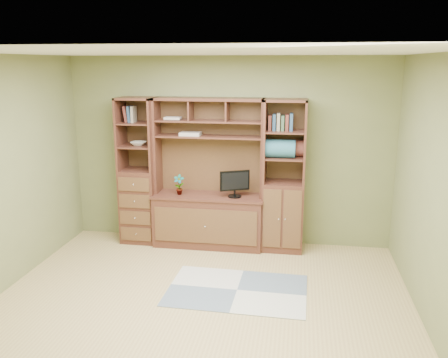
% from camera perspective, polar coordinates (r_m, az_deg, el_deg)
% --- Properties ---
extents(room, '(4.60, 4.10, 2.64)m').
position_cam_1_polar(room, '(4.70, -3.15, -1.05)').
color(room, tan).
rests_on(room, ground).
extents(center_hutch, '(1.54, 0.53, 2.05)m').
position_cam_1_polar(center_hutch, '(6.46, -1.91, 0.58)').
color(center_hutch, '#482419').
rests_on(center_hutch, ground).
extents(left_tower, '(0.50, 0.45, 2.05)m').
position_cam_1_polar(left_tower, '(6.76, -10.20, 0.95)').
color(left_tower, '#482419').
rests_on(left_tower, ground).
extents(right_tower, '(0.55, 0.45, 2.05)m').
position_cam_1_polar(right_tower, '(6.39, 7.22, 0.32)').
color(right_tower, '#482419').
rests_on(right_tower, ground).
extents(rug, '(1.57, 1.07, 0.01)m').
position_cam_1_polar(rug, '(5.50, 1.58, -13.22)').
color(rug, gray).
rests_on(rug, ground).
extents(monitor, '(0.45, 0.34, 0.50)m').
position_cam_1_polar(monitor, '(6.38, 1.30, 0.00)').
color(monitor, black).
rests_on(monitor, center_hutch).
extents(orchid, '(0.15, 0.10, 0.28)m').
position_cam_1_polar(orchid, '(6.55, -5.45, -0.68)').
color(orchid, '#9B5634').
rests_on(orchid, center_hutch).
extents(magazines, '(0.28, 0.20, 0.04)m').
position_cam_1_polar(magazines, '(6.50, -4.05, 5.46)').
color(magazines, '#B0A396').
rests_on(magazines, center_hutch).
extents(bowl, '(0.21, 0.21, 0.05)m').
position_cam_1_polar(bowl, '(6.68, -10.24, 4.22)').
color(bowl, beige).
rests_on(bowl, left_tower).
extents(blanket_teal, '(0.41, 0.24, 0.24)m').
position_cam_1_polar(blanket_teal, '(6.26, 6.68, 3.66)').
color(blanket_teal, '#285B6A').
rests_on(blanket_teal, right_tower).
extents(blanket_red, '(0.40, 0.22, 0.22)m').
position_cam_1_polar(blanket_red, '(6.39, 7.81, 3.74)').
color(blanket_red, brown).
rests_on(blanket_red, right_tower).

